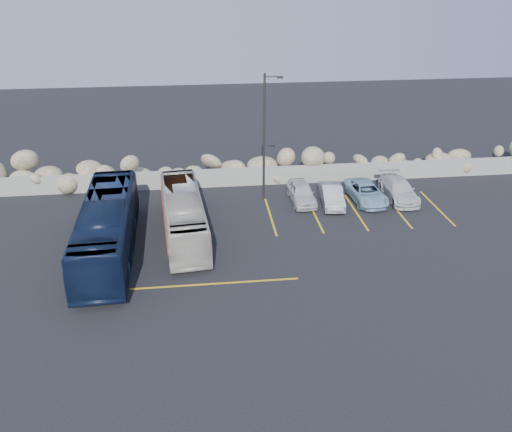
{
  "coord_description": "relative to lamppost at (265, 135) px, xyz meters",
  "views": [
    {
      "loc": [
        -1.3,
        -19.64,
        13.55
      ],
      "look_at": [
        1.37,
        4.0,
        1.58
      ],
      "focal_mm": 35.0,
      "sensor_mm": 36.0,
      "label": 1
    }
  ],
  "objects": [
    {
      "name": "car_c",
      "position": [
        8.63,
        -0.85,
        -3.68
      ],
      "size": [
        1.78,
        4.26,
        1.23
      ],
      "primitive_type": "imported",
      "rotation": [
        0.0,
        0.0,
        -0.01
      ],
      "color": "silver",
      "rests_on": "ground"
    },
    {
      "name": "vintage_bus",
      "position": [
        -5.07,
        -4.15,
        -3.06
      ],
      "size": [
        2.91,
        9.0,
        2.46
      ],
      "primitive_type": "imported",
      "rotation": [
        0.0,
        0.0,
        0.1
      ],
      "color": "beige",
      "rests_on": "ground"
    },
    {
      "name": "car_b",
      "position": [
        4.11,
        -1.21,
        -3.7
      ],
      "size": [
        1.61,
        3.7,
        1.18
      ],
      "primitive_type": "imported",
      "rotation": [
        0.0,
        0.0,
        -0.1
      ],
      "color": "silver",
      "rests_on": "ground"
    },
    {
      "name": "car_a",
      "position": [
        2.3,
        -0.62,
        -3.67
      ],
      "size": [
        1.52,
        3.67,
        1.24
      ],
      "primitive_type": "imported",
      "rotation": [
        0.0,
        0.0,
        0.01
      ],
      "color": "silver",
      "rests_on": "ground"
    },
    {
      "name": "lamppost",
      "position": [
        0.0,
        0.0,
        0.0
      ],
      "size": [
        1.14,
        0.18,
        8.0
      ],
      "color": "#2E2C29",
      "rests_on": "ground"
    },
    {
      "name": "riprap_pile",
      "position": [
        -2.56,
        3.7,
        -3.0
      ],
      "size": [
        54.0,
        2.8,
        2.6
      ],
      "primitive_type": null,
      "color": "#897659",
      "rests_on": "ground"
    },
    {
      "name": "seawall",
      "position": [
        -2.56,
        2.5,
        -3.7
      ],
      "size": [
        60.0,
        0.4,
        1.2
      ],
      "primitive_type": "cube",
      "color": "gray",
      "rests_on": "ground"
    },
    {
      "name": "parking_lines",
      "position": [
        2.09,
        -3.93,
        -4.29
      ],
      "size": [
        18.16,
        9.36,
        0.01
      ],
      "color": "gold",
      "rests_on": "ground"
    },
    {
      "name": "ground",
      "position": [
        -2.56,
        -9.5,
        -4.3
      ],
      "size": [
        90.0,
        90.0,
        0.0
      ],
      "primitive_type": "plane",
      "color": "black",
      "rests_on": "ground"
    },
    {
      "name": "car_d",
      "position": [
        6.42,
        -0.94,
        -3.73
      ],
      "size": [
        2.19,
        4.23,
        1.14
      ],
      "primitive_type": "imported",
      "rotation": [
        0.0,
        0.0,
        0.08
      ],
      "color": "#8BAFC5",
      "rests_on": "ground"
    },
    {
      "name": "tour_coach",
      "position": [
        -8.94,
        -5.67,
        -2.84
      ],
      "size": [
        2.85,
        10.52,
        2.91
      ],
      "primitive_type": "imported",
      "rotation": [
        0.0,
        0.0,
        0.04
      ],
      "color": "#101B35",
      "rests_on": "ground"
    }
  ]
}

